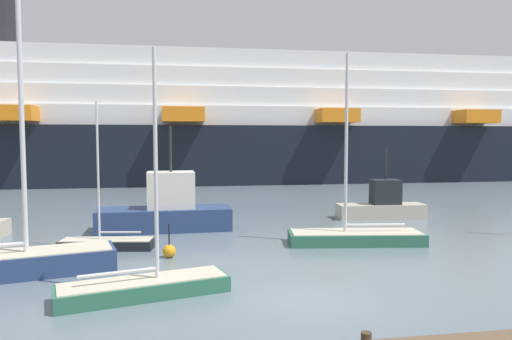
# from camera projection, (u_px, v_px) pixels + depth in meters

# --- Properties ---
(ground_plane) EXTENTS (600.00, 600.00, 0.00)m
(ground_plane) POSITION_uv_depth(u_px,v_px,m) (313.00, 301.00, 14.71)
(ground_plane) COLOR slate
(sailboat_0) EXTENTS (5.58, 2.77, 7.87)m
(sailboat_0) POSITION_uv_depth(u_px,v_px,m) (144.00, 284.00, 15.13)
(sailboat_0) COLOR #2D6B51
(sailboat_0) RESTS_ON ground_plane
(sailboat_1) EXTENTS (7.64, 3.68, 14.16)m
(sailboat_1) POSITION_uv_depth(u_px,v_px,m) (9.00, 259.00, 17.24)
(sailboat_1) COLOR navy
(sailboat_1) RESTS_ON ground_plane
(sailboat_2) EXTENTS (6.53, 2.73, 8.97)m
(sailboat_2) POSITION_uv_depth(u_px,v_px,m) (355.00, 235.00, 22.63)
(sailboat_2) COLOR #2D6B51
(sailboat_2) RESTS_ON ground_plane
(sailboat_3) EXTENTS (4.31, 1.81, 6.67)m
(sailboat_3) POSITION_uv_depth(u_px,v_px,m) (107.00, 242.00, 21.57)
(sailboat_3) COLOR black
(sailboat_3) RESTS_ON ground_plane
(fishing_boat_1) EXTENTS (5.53, 1.87, 4.33)m
(fishing_boat_1) POSITION_uv_depth(u_px,v_px,m) (382.00, 205.00, 29.74)
(fishing_boat_1) COLOR #BCB29E
(fishing_boat_1) RESTS_ON ground_plane
(fishing_boat_2) EXTENTS (7.21, 2.51, 5.70)m
(fishing_boat_2) POSITION_uv_depth(u_px,v_px,m) (167.00, 210.00, 25.89)
(fishing_boat_2) COLOR navy
(fishing_boat_2) RESTS_ON ground_plane
(channel_buoy_0) EXTENTS (0.55, 0.55, 1.44)m
(channel_buoy_0) POSITION_uv_depth(u_px,v_px,m) (169.00, 251.00, 20.01)
(channel_buoy_0) COLOR orange
(channel_buoy_0) RESTS_ON ground_plane
(cruise_ship) EXTENTS (114.88, 18.50, 20.32)m
(cruise_ship) POSITION_uv_depth(u_px,v_px,m) (182.00, 125.00, 56.03)
(cruise_ship) COLOR black
(cruise_ship) RESTS_ON ground_plane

